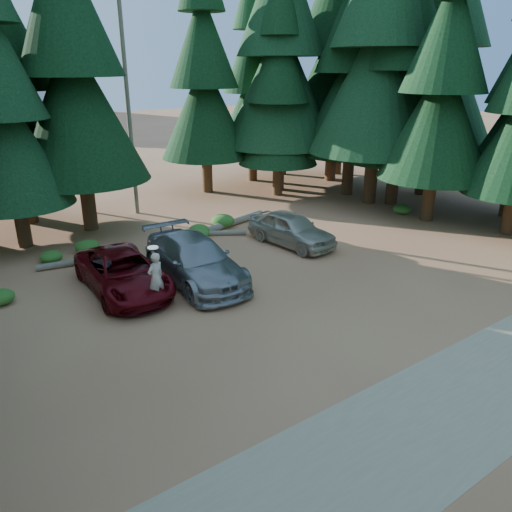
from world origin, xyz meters
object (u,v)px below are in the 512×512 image
object	(u,v)px
log_left	(86,261)
log_right	(225,225)
red_pickup	(123,272)
log_mid	(216,233)
frisbee_player	(156,277)
silver_minivan_right	(291,229)
silver_minivan_center	(195,260)

from	to	relation	value
log_left	log_right	xyz separation A→B (m)	(7.48, 0.77, 0.04)
red_pickup	log_mid	bearing A→B (deg)	32.72
frisbee_player	log_mid	xyz separation A→B (m)	(5.85, 5.72, -1.08)
frisbee_player	log_left	distance (m)	5.84
red_pickup	log_right	distance (m)	8.41
silver_minivan_right	frisbee_player	size ratio (longest dim) A/B	2.31
frisbee_player	log_right	world-z (taller)	frisbee_player
log_left	red_pickup	bearing A→B (deg)	-75.62
red_pickup	silver_minivan_right	bearing A→B (deg)	5.28
silver_minivan_center	log_mid	xyz separation A→B (m)	(3.57, 4.30, -0.74)
red_pickup	log_left	world-z (taller)	red_pickup
frisbee_player	log_right	bearing A→B (deg)	-153.87
red_pickup	silver_minivan_center	distance (m)	2.74
log_mid	silver_minivan_right	bearing A→B (deg)	-23.24
silver_minivan_center	frisbee_player	xyz separation A→B (m)	(-2.28, -1.42, 0.34)
log_left	log_mid	size ratio (longest dim) A/B	1.35
silver_minivan_right	log_left	world-z (taller)	silver_minivan_right
silver_minivan_center	red_pickup	bearing A→B (deg)	167.99
red_pickup	log_left	bearing A→B (deg)	97.52
red_pickup	log_right	bearing A→B (deg)	33.88
silver_minivan_center	silver_minivan_right	xyz separation A→B (m)	(5.74, 1.09, -0.08)
log_left	log_right	distance (m)	7.52
log_left	log_right	bearing A→B (deg)	15.46
silver_minivan_center	log_mid	bearing A→B (deg)	53.38
silver_minivan_right	log_left	size ratio (longest dim) A/B	1.15
frisbee_player	log_left	xyz separation A→B (m)	(-0.66, 5.71, -1.06)
log_mid	log_right	distance (m)	1.23
silver_minivan_right	log_mid	size ratio (longest dim) A/B	1.55
frisbee_player	log_right	size ratio (longest dim) A/B	0.35
silver_minivan_right	log_right	bearing A→B (deg)	100.53
silver_minivan_center	log_right	distance (m)	6.83
frisbee_player	silver_minivan_center	bearing A→B (deg)	-165.42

